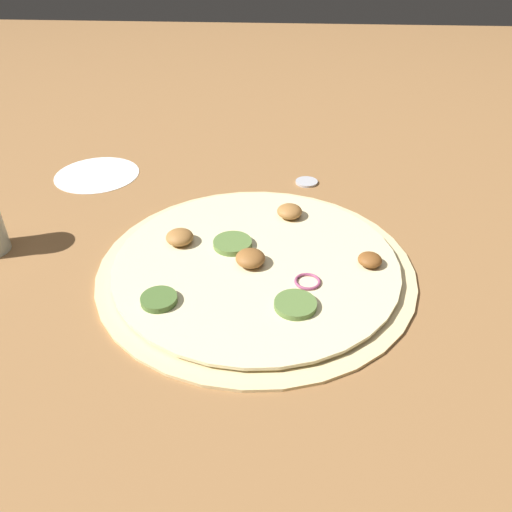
# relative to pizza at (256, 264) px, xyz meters

# --- Properties ---
(ground_plane) EXTENTS (3.00, 3.00, 0.00)m
(ground_plane) POSITION_rel_pizza_xyz_m (0.00, -0.00, -0.01)
(ground_plane) COLOR olive
(pizza) EXTENTS (0.37, 0.37, 0.03)m
(pizza) POSITION_rel_pizza_xyz_m (0.00, 0.00, 0.00)
(pizza) COLOR beige
(pizza) RESTS_ON ground_plane
(loose_cap) EXTENTS (0.03, 0.03, 0.01)m
(loose_cap) POSITION_rel_pizza_xyz_m (0.06, 0.23, -0.00)
(loose_cap) COLOR #B2B2B7
(loose_cap) RESTS_ON ground_plane
(flour_patch) EXTENTS (0.13, 0.13, 0.00)m
(flour_patch) POSITION_rel_pizza_xyz_m (-0.27, 0.23, -0.01)
(flour_patch) COLOR white
(flour_patch) RESTS_ON ground_plane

